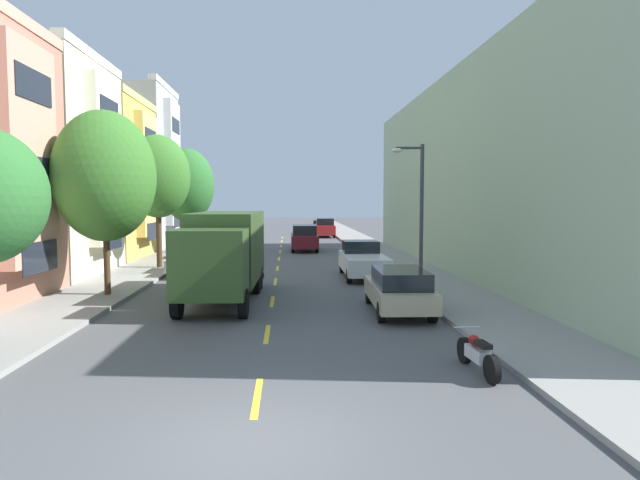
{
  "coord_description": "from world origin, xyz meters",
  "views": [
    {
      "loc": [
        0.62,
        -8.36,
        3.79
      ],
      "look_at": [
        2.77,
        28.97,
        1.06
      ],
      "focal_mm": 30.79,
      "sensor_mm": 36.0,
      "label": 1
    }
  ],
  "objects_px": {
    "street_tree_farthest": "(187,185)",
    "street_lamp": "(418,204)",
    "street_tree_third": "(158,177)",
    "parked_suv_navy": "(210,244)",
    "parked_wagon_champagne": "(399,289)",
    "parked_suv_red": "(325,227)",
    "parked_hatchback_charcoal": "(320,227)",
    "parked_sedan_silver": "(192,260)",
    "delivery_box_truck": "(225,250)",
    "parked_pickup_white": "(363,260)",
    "parked_wagon_teal": "(227,237)",
    "street_tree_second": "(105,176)",
    "moving_burgundy_sedan": "(304,238)",
    "parked_motorcycle": "(477,354)"
  },
  "relations": [
    {
      "from": "street_lamp",
      "to": "parked_hatchback_charcoal",
      "type": "xyz_separation_m",
      "value": [
        -1.7,
        40.47,
        -2.87
      ]
    },
    {
      "from": "street_lamp",
      "to": "delivery_box_truck",
      "type": "distance_m",
      "value": 8.07
    },
    {
      "from": "moving_burgundy_sedan",
      "to": "parked_wagon_champagne",
      "type": "bearing_deg",
      "value": -83.69
    },
    {
      "from": "street_tree_second",
      "to": "parked_wagon_champagne",
      "type": "distance_m",
      "value": 11.91
    },
    {
      "from": "parked_hatchback_charcoal",
      "to": "parked_sedan_silver",
      "type": "relative_size",
      "value": 0.9
    },
    {
      "from": "parked_suv_navy",
      "to": "parked_hatchback_charcoal",
      "type": "height_order",
      "value": "parked_suv_navy"
    },
    {
      "from": "street_lamp",
      "to": "street_tree_farthest",
      "type": "bearing_deg",
      "value": 126.96
    },
    {
      "from": "street_tree_third",
      "to": "parked_wagon_champagne",
      "type": "distance_m",
      "value": 16.67
    },
    {
      "from": "street_tree_second",
      "to": "moving_burgundy_sedan",
      "type": "height_order",
      "value": "street_tree_second"
    },
    {
      "from": "street_tree_farthest",
      "to": "parked_sedan_silver",
      "type": "xyz_separation_m",
      "value": [
        2.06,
        -10.48,
        -4.06
      ]
    },
    {
      "from": "parked_suv_red",
      "to": "parked_wagon_champagne",
      "type": "bearing_deg",
      "value": -90.06
    },
    {
      "from": "moving_burgundy_sedan",
      "to": "parked_wagon_teal",
      "type": "bearing_deg",
      "value": 151.38
    },
    {
      "from": "street_tree_third",
      "to": "parked_suv_red",
      "type": "distance_m",
      "value": 28.55
    },
    {
      "from": "parked_pickup_white",
      "to": "parked_sedan_silver",
      "type": "bearing_deg",
      "value": 169.63
    },
    {
      "from": "delivery_box_truck",
      "to": "parked_pickup_white",
      "type": "height_order",
      "value": "delivery_box_truck"
    },
    {
      "from": "street_tree_farthest",
      "to": "street_tree_second",
      "type": "bearing_deg",
      "value": -90.0
    },
    {
      "from": "delivery_box_truck",
      "to": "parked_motorcycle",
      "type": "relative_size",
      "value": 3.89
    },
    {
      "from": "street_tree_farthest",
      "to": "street_tree_third",
      "type": "bearing_deg",
      "value": -90.0
    },
    {
      "from": "parked_suv_red",
      "to": "moving_burgundy_sedan",
      "type": "xyz_separation_m",
      "value": [
        -2.56,
        -15.37,
        0.0
      ]
    },
    {
      "from": "parked_pickup_white",
      "to": "parked_motorcycle",
      "type": "height_order",
      "value": "parked_pickup_white"
    },
    {
      "from": "street_lamp",
      "to": "moving_burgundy_sedan",
      "type": "relative_size",
      "value": 1.23
    },
    {
      "from": "parked_wagon_teal",
      "to": "parked_hatchback_charcoal",
      "type": "height_order",
      "value": "same"
    },
    {
      "from": "parked_hatchback_charcoal",
      "to": "moving_burgundy_sedan",
      "type": "height_order",
      "value": "moving_burgundy_sedan"
    },
    {
      "from": "parked_wagon_champagne",
      "to": "parked_suv_red",
      "type": "distance_m",
      "value": 38.17
    },
    {
      "from": "street_lamp",
      "to": "parked_suv_red",
      "type": "bearing_deg",
      "value": 92.65
    },
    {
      "from": "parked_pickup_white",
      "to": "parked_sedan_silver",
      "type": "height_order",
      "value": "parked_pickup_white"
    },
    {
      "from": "street_tree_second",
      "to": "parked_sedan_silver",
      "type": "height_order",
      "value": "street_tree_second"
    },
    {
      "from": "parked_hatchback_charcoal",
      "to": "parked_suv_red",
      "type": "distance_m",
      "value": 6.57
    },
    {
      "from": "street_lamp",
      "to": "parked_suv_red",
      "type": "xyz_separation_m",
      "value": [
        -1.57,
        33.91,
        -2.64
      ]
    },
    {
      "from": "parked_sedan_silver",
      "to": "parked_motorcycle",
      "type": "relative_size",
      "value": 2.19
    },
    {
      "from": "street_lamp",
      "to": "parked_suv_navy",
      "type": "xyz_separation_m",
      "value": [
        -10.32,
        12.92,
        -2.64
      ]
    },
    {
      "from": "street_lamp",
      "to": "parked_wagon_champagne",
      "type": "xyz_separation_m",
      "value": [
        -1.61,
        -4.26,
        -2.82
      ]
    },
    {
      "from": "street_tree_farthest",
      "to": "delivery_box_truck",
      "type": "distance_m",
      "value": 18.75
    },
    {
      "from": "parked_hatchback_charcoal",
      "to": "parked_sedan_silver",
      "type": "height_order",
      "value": "parked_hatchback_charcoal"
    },
    {
      "from": "street_tree_second",
      "to": "street_tree_farthest",
      "type": "relative_size",
      "value": 0.98
    },
    {
      "from": "street_tree_farthest",
      "to": "parked_wagon_teal",
      "type": "distance_m",
      "value": 7.11
    },
    {
      "from": "delivery_box_truck",
      "to": "parked_suv_red",
      "type": "bearing_deg",
      "value": 80.15
    },
    {
      "from": "street_tree_second",
      "to": "parked_sedan_silver",
      "type": "distance_m",
      "value": 8.07
    },
    {
      "from": "parked_suv_navy",
      "to": "parked_hatchback_charcoal",
      "type": "xyz_separation_m",
      "value": [
        8.62,
        27.55,
        -0.23
      ]
    },
    {
      "from": "parked_wagon_champagne",
      "to": "parked_sedan_silver",
      "type": "distance_m",
      "value": 13.36
    },
    {
      "from": "street_tree_farthest",
      "to": "street_lamp",
      "type": "xyz_separation_m",
      "value": [
        12.33,
        -16.38,
        -1.19
      ]
    },
    {
      "from": "parked_sedan_silver",
      "to": "moving_burgundy_sedan",
      "type": "relative_size",
      "value": 0.94
    },
    {
      "from": "street_lamp",
      "to": "parked_motorcycle",
      "type": "distance_m",
      "value": 11.27
    },
    {
      "from": "parked_wagon_champagne",
      "to": "street_tree_farthest",
      "type": "bearing_deg",
      "value": 117.45
    },
    {
      "from": "street_tree_second",
      "to": "parked_wagon_teal",
      "type": "xyz_separation_m",
      "value": [
        2.13,
        22.68,
        -3.89
      ]
    },
    {
      "from": "parked_pickup_white",
      "to": "parked_suv_navy",
      "type": "distance_m",
      "value": 12.21
    },
    {
      "from": "parked_wagon_teal",
      "to": "moving_burgundy_sedan",
      "type": "relative_size",
      "value": 0.99
    },
    {
      "from": "street_tree_farthest",
      "to": "parked_suv_navy",
      "type": "xyz_separation_m",
      "value": [
        2.01,
        -3.46,
        -3.82
      ]
    },
    {
      "from": "parked_suv_navy",
      "to": "parked_hatchback_charcoal",
      "type": "bearing_deg",
      "value": 72.63
    },
    {
      "from": "street_tree_second",
      "to": "parked_suv_navy",
      "type": "distance_m",
      "value": 14.38
    }
  ]
}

